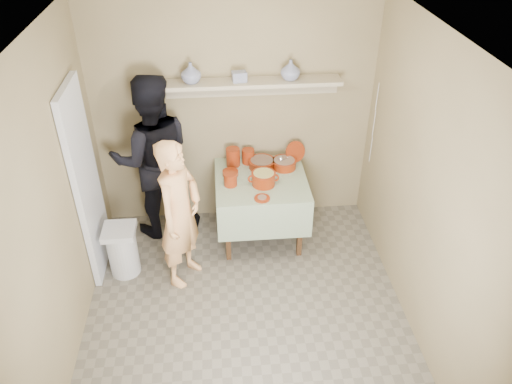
{
  "coord_description": "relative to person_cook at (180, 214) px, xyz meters",
  "views": [
    {
      "loc": [
        -0.2,
        -3.16,
        3.62
      ],
      "look_at": [
        0.15,
        0.75,
        0.95
      ],
      "focal_mm": 35.0,
      "sensor_mm": 36.0,
      "label": 1
    }
  ],
  "objects": [
    {
      "name": "trash_bin",
      "position": [
        -0.62,
        0.11,
        -0.5
      ],
      "size": [
        0.32,
        0.32,
        0.56
      ],
      "color": "silver",
      "rests_on": "ground"
    },
    {
      "name": "ground",
      "position": [
        0.58,
        -0.68,
        -0.78
      ],
      "size": [
        3.5,
        3.5,
        0.0
      ],
      "primitive_type": "plane",
      "color": "#6D6556",
      "rests_on": "ground"
    },
    {
      "name": "vase_left",
      "position": [
        0.16,
        0.93,
        1.04
      ],
      "size": [
        0.23,
        0.23,
        0.21
      ],
      "primitive_type": "imported",
      "rotation": [
        0.0,
        0.0,
        0.16
      ],
      "color": "navy",
      "rests_on": "wall_shelf"
    },
    {
      "name": "ceramic_box",
      "position": [
        0.64,
        0.93,
        0.99
      ],
      "size": [
        0.15,
        0.12,
        0.1
      ],
      "primitive_type": "cube",
      "rotation": [
        0.0,
        0.0,
        0.13
      ],
      "color": "navy",
      "rests_on": "wall_shelf"
    },
    {
      "name": "empty_bowl",
      "position": [
        0.51,
        0.69,
        0.01
      ],
      "size": [
        0.17,
        0.17,
        0.05
      ],
      "primitive_type": "cylinder",
      "color": "maroon",
      "rests_on": "serving_table"
    },
    {
      "name": "tile_panel",
      "position": [
        -0.88,
        0.27,
        0.22
      ],
      "size": [
        0.06,
        0.7,
        2.0
      ],
      "primitive_type": "cube",
      "color": "silver",
      "rests_on": "ground"
    },
    {
      "name": "cazuela_meat_b",
      "position": [
        1.11,
        0.79,
        0.04
      ],
      "size": [
        0.28,
        0.28,
        0.1
      ],
      "color": "#701701",
      "rests_on": "serving_table"
    },
    {
      "name": "serving_table",
      "position": [
        0.83,
        0.6,
        -0.14
      ],
      "size": [
        0.97,
        0.97,
        0.76
      ],
      "color": "#4C2D16",
      "rests_on": "ground"
    },
    {
      "name": "front_plate",
      "position": [
        0.81,
        0.21,
        -0.01
      ],
      "size": [
        0.16,
        0.16,
        0.03
      ],
      "color": "maroon",
      "rests_on": "serving_table"
    },
    {
      "name": "vase_right",
      "position": [
        1.16,
        0.93,
        1.04
      ],
      "size": [
        0.24,
        0.24,
        0.21
      ],
      "primitive_type": "imported",
      "rotation": [
        0.0,
        0.0,
        0.24
      ],
      "color": "navy",
      "rests_on": "wall_shelf"
    },
    {
      "name": "room_shell",
      "position": [
        0.58,
        -0.68,
        0.83
      ],
      "size": [
        3.04,
        3.54,
        2.62
      ],
      "color": "#8F7E58",
      "rests_on": "ground"
    },
    {
      "name": "wall_shelf",
      "position": [
        0.78,
        0.97,
        0.89
      ],
      "size": [
        1.8,
        0.25,
        0.21
      ],
      "color": "tan",
      "rests_on": "room_shell"
    },
    {
      "name": "bowl_stack",
      "position": [
        0.51,
        0.49,
        0.05
      ],
      "size": [
        0.14,
        0.14,
        0.14
      ],
      "primitive_type": "cylinder",
      "color": "maroon",
      "rests_on": "serving_table"
    },
    {
      "name": "plate_stack_a",
      "position": [
        0.55,
        0.9,
        0.08
      ],
      "size": [
        0.15,
        0.15,
        0.2
      ],
      "primitive_type": "cylinder",
      "color": "maroon",
      "rests_on": "serving_table"
    },
    {
      "name": "ladle",
      "position": [
        1.07,
        0.79,
        0.09
      ],
      "size": [
        0.08,
        0.26,
        0.19
      ],
      "color": "silver",
      "rests_on": "cazuela_meat_b"
    },
    {
      "name": "cazuela_rice",
      "position": [
        0.85,
        0.47,
        0.07
      ],
      "size": [
        0.33,
        0.25,
        0.14
      ],
      "color": "#701701",
      "rests_on": "serving_table"
    },
    {
      "name": "plate_stack_b",
      "position": [
        0.72,
        0.93,
        0.06
      ],
      "size": [
        0.14,
        0.14,
        0.17
      ],
      "primitive_type": "cylinder",
      "color": "maroon",
      "rests_on": "serving_table"
    },
    {
      "name": "electrical_cord",
      "position": [
        2.05,
        0.8,
        0.47
      ],
      "size": [
        0.01,
        0.05,
        0.9
      ],
      "color": "silver",
      "rests_on": "wall_shelf"
    },
    {
      "name": "propped_lid",
      "position": [
        1.25,
        0.92,
        0.1
      ],
      "size": [
        0.26,
        0.18,
        0.23
      ],
      "primitive_type": "cylinder",
      "rotation": [
        1.19,
        0.0,
        0.38
      ],
      "color": "maroon",
      "rests_on": "serving_table"
    },
    {
      "name": "cazuela_meat_a",
      "position": [
        0.86,
        0.82,
        0.04
      ],
      "size": [
        0.3,
        0.3,
        0.1
      ],
      "color": "#701701",
      "rests_on": "serving_table"
    },
    {
      "name": "person_helper",
      "position": [
        -0.3,
        0.83,
        0.15
      ],
      "size": [
        1.02,
        0.85,
        1.87
      ],
      "primitive_type": "imported",
      "rotation": [
        0.0,
        0.0,
        -2.97
      ],
      "color": "black",
      "rests_on": "ground"
    },
    {
      "name": "person_cook",
      "position": [
        0.0,
        0.0,
        0.0
      ],
      "size": [
        0.6,
        0.68,
        1.56
      ],
      "primitive_type": "imported",
      "rotation": [
        0.0,
        0.0,
        1.06
      ],
      "color": "#F4AB69",
      "rests_on": "ground"
    }
  ]
}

